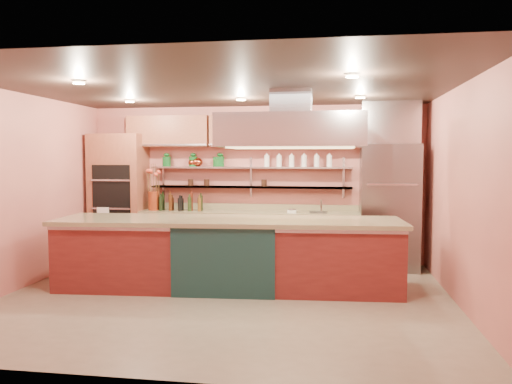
% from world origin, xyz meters
% --- Properties ---
extents(floor, '(6.00, 5.00, 0.02)m').
position_xyz_m(floor, '(0.00, 0.00, -0.01)').
color(floor, gray).
rests_on(floor, ground).
extents(ceiling, '(6.00, 5.00, 0.02)m').
position_xyz_m(ceiling, '(0.00, 0.00, 2.80)').
color(ceiling, black).
rests_on(ceiling, wall_back).
extents(wall_back, '(6.00, 0.04, 2.80)m').
position_xyz_m(wall_back, '(0.00, 2.50, 1.40)').
color(wall_back, '#BB6458').
rests_on(wall_back, floor).
extents(wall_front, '(6.00, 0.04, 2.80)m').
position_xyz_m(wall_front, '(0.00, -2.50, 1.40)').
color(wall_front, '#BB6458').
rests_on(wall_front, floor).
extents(wall_left, '(0.04, 5.00, 2.80)m').
position_xyz_m(wall_left, '(-3.00, 0.00, 1.40)').
color(wall_left, '#BB6458').
rests_on(wall_left, floor).
extents(wall_right, '(0.04, 5.00, 2.80)m').
position_xyz_m(wall_right, '(3.00, 0.00, 1.40)').
color(wall_right, '#BB6458').
rests_on(wall_right, floor).
extents(oven_stack, '(0.95, 0.64, 2.30)m').
position_xyz_m(oven_stack, '(-2.45, 2.18, 1.15)').
color(oven_stack, brown).
rests_on(oven_stack, floor).
extents(refrigerator, '(0.95, 0.72, 2.10)m').
position_xyz_m(refrigerator, '(2.35, 2.14, 1.05)').
color(refrigerator, slate).
rests_on(refrigerator, floor).
extents(back_counter, '(3.84, 0.64, 0.93)m').
position_xyz_m(back_counter, '(-0.05, 2.20, 0.47)').
color(back_counter, tan).
rests_on(back_counter, floor).
extents(wall_shelf_lower, '(3.60, 0.26, 0.03)m').
position_xyz_m(wall_shelf_lower, '(-0.05, 2.37, 1.35)').
color(wall_shelf_lower, '#ADAFB4').
rests_on(wall_shelf_lower, wall_back).
extents(wall_shelf_upper, '(3.60, 0.26, 0.03)m').
position_xyz_m(wall_shelf_upper, '(-0.05, 2.37, 1.70)').
color(wall_shelf_upper, '#ADAFB4').
rests_on(wall_shelf_upper, wall_back).
extents(upper_cabinets, '(4.60, 0.36, 0.55)m').
position_xyz_m(upper_cabinets, '(0.00, 2.32, 2.35)').
color(upper_cabinets, brown).
rests_on(upper_cabinets, wall_back).
extents(range_hood, '(2.00, 1.00, 0.45)m').
position_xyz_m(range_hood, '(0.83, 0.50, 2.25)').
color(range_hood, '#ADAFB4').
rests_on(range_hood, ceiling).
extents(ceiling_downlights, '(4.00, 2.80, 0.02)m').
position_xyz_m(ceiling_downlights, '(0.00, 0.20, 2.77)').
color(ceiling_downlights, '#FFE5A5').
rests_on(ceiling_downlights, ceiling).
extents(island, '(4.88, 1.35, 1.01)m').
position_xyz_m(island, '(-0.07, 0.50, 0.50)').
color(island, maroon).
rests_on(island, floor).
extents(flower_vase, '(0.25, 0.25, 0.34)m').
position_xyz_m(flower_vase, '(-1.78, 2.15, 1.10)').
color(flower_vase, maroon).
rests_on(flower_vase, back_counter).
extents(oil_bottle_cluster, '(0.87, 0.46, 0.27)m').
position_xyz_m(oil_bottle_cluster, '(-1.27, 2.15, 1.06)').
color(oil_bottle_cluster, black).
rests_on(oil_bottle_cluster, back_counter).
extents(kitchen_scale, '(0.16, 0.13, 0.08)m').
position_xyz_m(kitchen_scale, '(0.72, 2.15, 0.97)').
color(kitchen_scale, white).
rests_on(kitchen_scale, back_counter).
extents(bar_faucet, '(0.04, 0.04, 0.22)m').
position_xyz_m(bar_faucet, '(1.22, 2.25, 1.04)').
color(bar_faucet, silver).
rests_on(bar_faucet, back_counter).
extents(copper_kettle, '(0.24, 0.24, 0.16)m').
position_xyz_m(copper_kettle, '(-1.02, 2.37, 1.80)').
color(copper_kettle, '#B24629').
rests_on(copper_kettle, wall_shelf_upper).
extents(green_canister, '(0.18, 0.18, 0.17)m').
position_xyz_m(green_canister, '(-0.66, 2.37, 1.80)').
color(green_canister, '#0F4618').
rests_on(green_canister, wall_shelf_upper).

